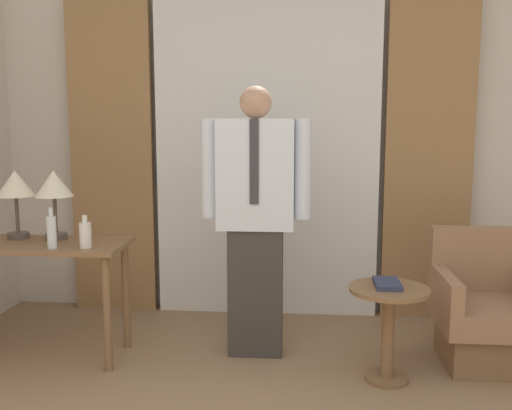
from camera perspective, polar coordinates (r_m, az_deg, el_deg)
wall_back at (r=4.56m, az=1.18°, el=6.17°), size 10.00×0.06×2.70m
curtain_sheer_center at (r=4.44m, az=1.08°, el=5.33°), size 1.73×0.06×2.58m
curtain_drape_left at (r=4.68m, az=-14.23°, el=5.24°), size 0.66×0.06×2.58m
curtain_drape_right at (r=4.53m, az=16.88°, el=5.04°), size 0.66×0.06×2.58m
desk at (r=3.95m, az=-21.57°, el=-5.24°), size 1.23×0.50×0.76m
table_lamp_left at (r=4.02m, az=-22.92°, el=1.63°), size 0.24×0.24×0.45m
table_lamp_right at (r=3.91m, az=-19.55°, el=1.64°), size 0.24×0.24×0.45m
bottle_near_edge at (r=3.62m, az=-16.70°, el=-2.84°), size 0.07×0.07×0.20m
bottle_by_lamp at (r=3.67m, az=-19.76°, el=-2.51°), size 0.06×0.06×0.25m
person at (r=3.66m, az=-0.04°, el=-0.80°), size 0.70×0.23×1.74m
armchair at (r=3.95m, az=22.03°, el=-10.16°), size 0.62×0.61×0.84m
side_table at (r=3.49m, az=13.09°, el=-10.93°), size 0.47×0.47×0.57m
book at (r=3.45m, az=12.98°, el=-7.66°), size 0.15×0.24×0.03m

